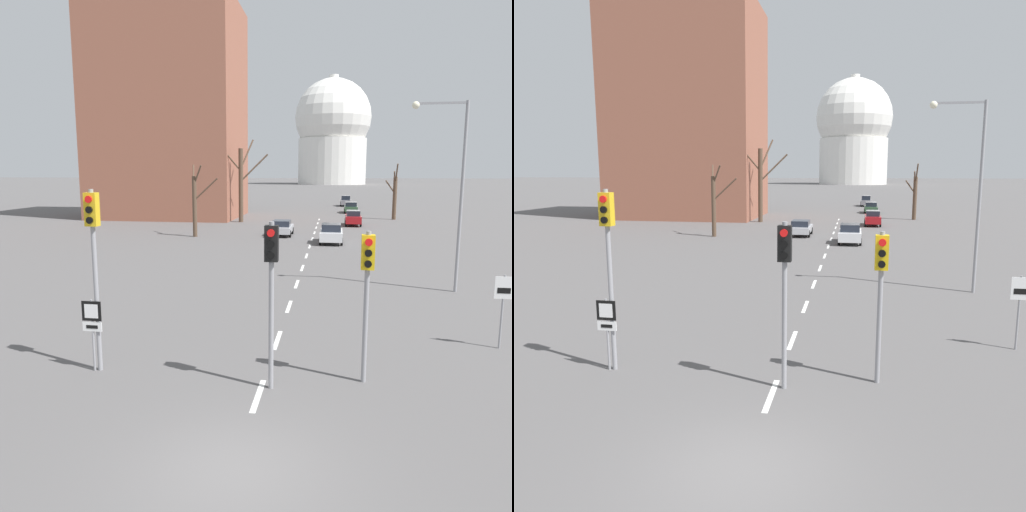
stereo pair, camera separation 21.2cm
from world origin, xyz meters
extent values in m
plane|color=#565454|center=(0.00, 0.00, 0.00)|extent=(800.00, 800.00, 0.00)
cube|color=silver|center=(0.00, 3.44, 0.00)|extent=(0.16, 2.00, 0.01)
cube|color=silver|center=(0.00, 7.94, 0.00)|extent=(0.16, 2.00, 0.01)
cube|color=silver|center=(0.00, 12.44, 0.00)|extent=(0.16, 2.00, 0.01)
cube|color=silver|center=(0.00, 16.94, 0.00)|extent=(0.16, 2.00, 0.01)
cube|color=silver|center=(0.00, 21.44, 0.00)|extent=(0.16, 2.00, 0.01)
cube|color=silver|center=(0.00, 25.94, 0.00)|extent=(0.16, 2.00, 0.01)
cube|color=silver|center=(0.00, 30.44, 0.00)|extent=(0.16, 2.00, 0.01)
cube|color=silver|center=(0.00, 34.94, 0.00)|extent=(0.16, 2.00, 0.01)
cube|color=silver|center=(0.00, 39.44, 0.00)|extent=(0.16, 2.00, 0.01)
cube|color=silver|center=(0.00, 43.94, 0.00)|extent=(0.16, 2.00, 0.01)
cube|color=silver|center=(0.00, 48.44, 0.00)|extent=(0.16, 2.00, 0.01)
cube|color=silver|center=(0.00, 52.94, 0.00)|extent=(0.16, 2.00, 0.01)
cylinder|color=gray|center=(-4.99, 4.43, 2.72)|extent=(0.14, 0.14, 5.44)
cube|color=gold|center=(-4.99, 4.43, 4.86)|extent=(0.36, 0.28, 0.96)
cylinder|color=red|center=(-4.99, 4.26, 5.16)|extent=(0.20, 0.06, 0.20)
cylinder|color=black|center=(-4.99, 4.26, 4.86)|extent=(0.20, 0.06, 0.20)
cylinder|color=black|center=(-4.99, 4.26, 4.56)|extent=(0.20, 0.06, 0.20)
cylinder|color=gray|center=(0.27, 3.97, 2.32)|extent=(0.14, 0.14, 4.64)
cube|color=black|center=(0.27, 3.97, 4.06)|extent=(0.36, 0.28, 0.96)
cylinder|color=red|center=(0.27, 3.80, 4.36)|extent=(0.20, 0.06, 0.20)
cylinder|color=black|center=(0.27, 3.80, 4.06)|extent=(0.20, 0.06, 0.20)
cylinder|color=black|center=(0.27, 3.80, 3.76)|extent=(0.20, 0.06, 0.20)
cylinder|color=gray|center=(2.83, 4.81, 2.17)|extent=(0.14, 0.14, 4.33)
cube|color=yellow|center=(2.83, 4.81, 3.75)|extent=(0.36, 0.28, 0.96)
cylinder|color=red|center=(2.83, 4.64, 4.05)|extent=(0.20, 0.06, 0.20)
cylinder|color=black|center=(2.83, 4.64, 3.75)|extent=(0.20, 0.06, 0.20)
cylinder|color=black|center=(2.83, 4.64, 3.46)|extent=(0.20, 0.06, 0.20)
cylinder|color=gray|center=(-5.13, 4.36, 1.11)|extent=(0.07, 0.07, 2.21)
cube|color=black|center=(-5.13, 4.34, 1.86)|extent=(0.60, 0.03, 0.60)
cube|color=white|center=(-5.13, 4.33, 1.86)|extent=(0.42, 0.01, 0.42)
cube|color=white|center=(-5.13, 4.34, 1.38)|extent=(0.60, 0.03, 0.28)
cube|color=black|center=(-5.13, 4.33, 1.38)|extent=(0.36, 0.01, 0.10)
cylinder|color=gray|center=(7.54, 8.31, 1.27)|extent=(0.07, 0.07, 2.54)
cube|color=white|center=(7.54, 8.29, 2.11)|extent=(0.60, 0.03, 0.76)
cube|color=black|center=(7.54, 8.27, 2.02)|extent=(0.42, 0.01, 0.19)
cylinder|color=gray|center=(7.93, 16.51, 4.60)|extent=(0.16, 0.16, 9.21)
cube|color=gray|center=(6.76, 16.51, 9.11)|extent=(2.36, 0.10, 0.10)
sphere|color=#F2EAC6|center=(5.58, 16.51, 9.03)|extent=(0.36, 0.36, 0.36)
cube|color=maroon|center=(3.90, 46.71, 0.72)|extent=(1.67, 4.18, 0.75)
cube|color=#1E232D|center=(3.90, 46.50, 1.38)|extent=(1.42, 2.01, 0.58)
cylinder|color=black|center=(3.11, 48.00, 0.35)|extent=(0.18, 0.69, 0.69)
cylinder|color=black|center=(4.68, 48.00, 0.35)|extent=(0.18, 0.69, 0.69)
cylinder|color=black|center=(3.11, 45.41, 0.35)|extent=(0.18, 0.69, 0.69)
cylinder|color=black|center=(4.68, 45.41, 0.35)|extent=(0.18, 0.69, 0.69)
cube|color=#B7B7BC|center=(-2.92, 36.95, 0.61)|extent=(1.84, 4.22, 0.56)
cube|color=#1E232D|center=(-2.92, 36.74, 1.16)|extent=(1.57, 2.03, 0.54)
cylinder|color=black|center=(-3.79, 38.26, 0.33)|extent=(0.18, 0.66, 0.66)
cylinder|color=black|center=(-2.05, 38.26, 0.33)|extent=(0.18, 0.66, 0.66)
cylinder|color=black|center=(-3.79, 35.64, 0.33)|extent=(0.18, 0.66, 0.66)
cylinder|color=black|center=(-2.05, 35.64, 0.33)|extent=(0.18, 0.66, 0.66)
cube|color=slate|center=(3.66, 77.59, 0.71)|extent=(1.68, 4.58, 0.75)
cube|color=#1E232D|center=(3.66, 77.36, 1.44)|extent=(1.43, 2.20, 0.72)
cylinder|color=black|center=(2.87, 79.01, 0.33)|extent=(0.18, 0.66, 0.66)
cylinder|color=black|center=(4.45, 79.01, 0.33)|extent=(0.18, 0.66, 0.66)
cylinder|color=black|center=(2.87, 76.17, 0.33)|extent=(0.18, 0.66, 0.66)
cylinder|color=black|center=(4.45, 76.17, 0.33)|extent=(0.18, 0.66, 0.66)
cube|color=silver|center=(1.65, 32.69, 0.67)|extent=(1.83, 4.14, 0.72)
cube|color=#1E232D|center=(1.65, 32.48, 1.33)|extent=(1.56, 1.99, 0.60)
cylinder|color=black|center=(0.78, 33.97, 0.31)|extent=(0.18, 0.62, 0.62)
cylinder|color=black|center=(2.51, 33.97, 0.31)|extent=(0.18, 0.62, 0.62)
cylinder|color=black|center=(0.78, 31.40, 0.31)|extent=(0.18, 0.62, 0.62)
cylinder|color=black|center=(2.51, 31.40, 0.31)|extent=(0.18, 0.62, 0.62)
cube|color=#2D4C33|center=(4.15, 63.63, 0.64)|extent=(1.81, 4.42, 0.64)
cube|color=#1E232D|center=(4.15, 63.41, 1.26)|extent=(1.54, 2.12, 0.59)
cylinder|color=black|center=(3.29, 65.00, 0.32)|extent=(0.18, 0.64, 0.64)
cylinder|color=black|center=(5.00, 65.00, 0.32)|extent=(0.18, 0.64, 0.64)
cylinder|color=black|center=(3.29, 62.26, 0.32)|extent=(0.18, 0.64, 0.64)
cylinder|color=black|center=(5.00, 62.26, 0.32)|extent=(0.18, 0.64, 0.64)
cylinder|color=brown|center=(-8.97, 48.49, 4.24)|extent=(0.53, 0.53, 8.47)
cylinder|color=brown|center=(-9.84, 48.07, 7.03)|extent=(1.87, 1.09, 2.32)
cylinder|color=brown|center=(-8.35, 49.22, 7.87)|extent=(1.36, 1.65, 3.38)
cylinder|color=brown|center=(-7.43, 48.72, 6.29)|extent=(3.21, 0.69, 3.18)
cylinder|color=brown|center=(9.11, 54.40, 2.62)|extent=(0.48, 0.48, 5.23)
cylinder|color=brown|center=(8.53, 54.28, 3.98)|extent=(1.31, 0.43, 1.70)
cylinder|color=brown|center=(9.14, 53.74, 5.61)|extent=(0.21, 1.46, 2.40)
cylinder|color=brown|center=(8.91, 53.57, 5.28)|extent=(0.47, 1.77, 1.31)
cylinder|color=brown|center=(-10.66, 34.86, 2.74)|extent=(0.39, 0.39, 5.48)
cylinder|color=brown|center=(-10.26, 34.61, 5.59)|extent=(0.92, 0.63, 1.75)
cylinder|color=brown|center=(-9.58, 34.83, 4.31)|extent=(2.25, 0.20, 2.05)
cylinder|color=brown|center=(-10.95, 35.71, 5.57)|extent=(0.62, 1.82, 1.92)
cylinder|color=silver|center=(0.00, 218.92, 9.95)|extent=(29.84, 29.84, 19.89)
sphere|color=silver|center=(0.00, 218.92, 29.01)|extent=(33.15, 33.15, 33.15)
cylinder|color=silver|center=(0.00, 218.92, 43.93)|extent=(3.98, 3.98, 5.80)
cube|color=#935642|center=(-19.34, 54.12, 13.11)|extent=(18.00, 14.00, 26.22)
camera|label=1|loc=(1.90, -8.96, 5.96)|focal=35.00mm
camera|label=2|loc=(2.11, -8.92, 5.96)|focal=35.00mm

